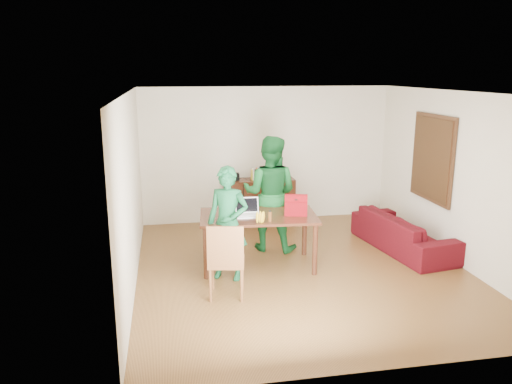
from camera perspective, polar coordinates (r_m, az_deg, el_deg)
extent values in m
cube|color=#412810|center=(7.89, 5.19, -9.11)|extent=(5.00, 5.50, 0.10)
cube|color=white|center=(7.27, 5.68, 11.67)|extent=(5.00, 5.50, 0.10)
cube|color=beige|center=(10.13, 1.16, 4.34)|extent=(5.00, 0.10, 2.70)
cube|color=beige|center=(4.93, 14.25, -6.33)|extent=(5.00, 0.10, 2.70)
cube|color=beige|center=(7.21, -14.49, 0.03)|extent=(0.10, 5.50, 2.70)
cube|color=beige|center=(8.50, 22.22, 1.48)|extent=(0.10, 5.50, 2.70)
cube|color=#3F2614|center=(9.00, 19.50, 3.66)|extent=(0.04, 1.28, 1.48)
cube|color=#512A18|center=(8.99, 19.33, 3.65)|extent=(0.01, 1.18, 1.36)
cube|color=black|center=(10.00, 0.34, -1.05)|extent=(1.40, 0.45, 0.90)
cube|color=black|center=(9.80, -2.53, 1.75)|extent=(0.20, 0.14, 0.14)
cube|color=silver|center=(9.97, 2.89, 1.96)|extent=(0.24, 0.22, 0.14)
ellipsoid|color=#1A50AD|center=(9.95, 2.89, 2.55)|extent=(0.14, 0.14, 0.07)
cube|color=black|center=(7.70, 0.27, -2.78)|extent=(1.87, 1.16, 0.04)
cylinder|color=black|center=(7.40, -5.74, -6.96)|extent=(0.08, 0.08, 0.80)
cylinder|color=black|center=(7.55, 6.76, -6.55)|extent=(0.08, 0.08, 0.80)
cylinder|color=black|center=(8.19, -5.70, -4.88)|extent=(0.08, 0.08, 0.80)
cylinder|color=black|center=(8.33, 5.57, -4.55)|extent=(0.08, 0.08, 0.80)
cube|color=brown|center=(6.80, -3.39, -7.97)|extent=(0.55, 0.54, 0.05)
cube|color=brown|center=(6.50, -3.53, -6.24)|extent=(0.48, 0.12, 0.55)
imported|color=#12542E|center=(7.26, -3.24, -3.62)|extent=(0.73, 0.62, 1.68)
imported|color=#125120|center=(8.42, 1.61, -0.18)|extent=(1.17, 1.07, 1.96)
cube|color=white|center=(7.62, -0.89, -2.71)|extent=(0.37, 0.27, 0.02)
cube|color=black|center=(7.58, -0.90, -1.76)|extent=(0.37, 0.10, 0.23)
cylinder|color=#583114|center=(7.36, 1.59, -2.74)|extent=(0.07, 0.07, 0.16)
cube|color=maroon|center=(7.69, 4.59, -1.69)|extent=(0.38, 0.28, 0.25)
imported|color=#34060A|center=(8.93, 16.48, -4.42)|extent=(1.13, 2.21, 0.62)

